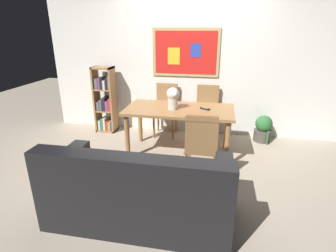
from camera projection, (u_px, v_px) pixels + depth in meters
name	position (u px, v px, depth m)	size (l,w,h in m)	color
ground_plane	(178.00, 165.00, 3.81)	(12.00, 12.00, 0.00)	tan
wall_back_with_painting	(191.00, 61.00, 4.66)	(5.20, 0.14, 2.60)	silver
dining_table	(179.00, 114.00, 3.98)	(1.59, 0.82, 0.72)	#9E7042
dining_chair_near_right	(202.00, 143.00, 3.23)	(0.40, 0.41, 0.91)	#9E7042
dining_chair_far_right	(207.00, 108.00, 4.66)	(0.40, 0.41, 0.91)	#9E7042
dining_chair_far_left	(166.00, 105.00, 4.78)	(0.40, 0.41, 0.91)	#9E7042
leather_couch	(138.00, 193.00, 2.64)	(1.80, 0.84, 0.84)	black
bookshelf	(106.00, 102.00, 4.92)	(0.36, 0.28, 1.20)	#9E7042
potted_ivy	(263.00, 129.00, 4.57)	(0.30, 0.32, 0.48)	#4C4742
flower_vase	(173.00, 97.00, 3.86)	(0.20, 0.19, 0.32)	beige
tv_remote	(205.00, 109.00, 3.90)	(0.16, 0.12, 0.02)	black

